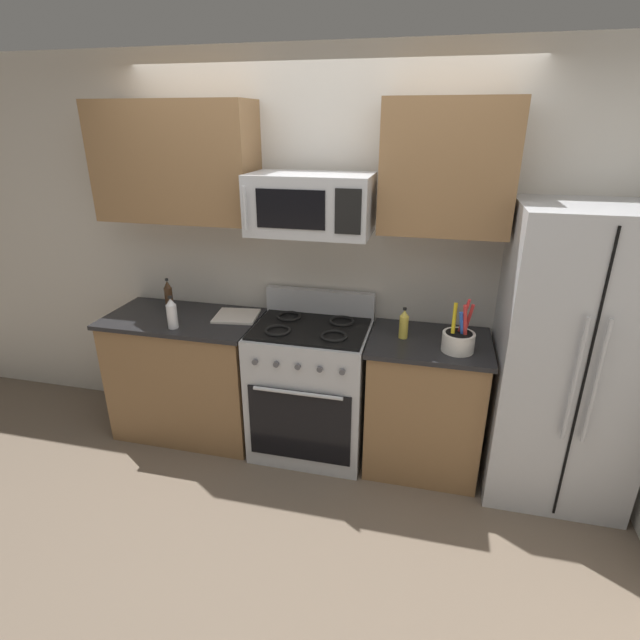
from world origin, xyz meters
The scene contains 14 objects.
ground_plane centered at (0.00, 0.00, 0.00)m, with size 16.00×16.00×0.00m, color #6B5B4C.
wall_back centered at (0.00, 1.00, 1.30)m, with size 8.00×0.10×2.60m, color beige.
counter_left centered at (-0.92, 0.63, 0.46)m, with size 1.06×0.59×0.91m.
range_oven centered at (0.00, 0.64, 0.47)m, with size 0.76×0.64×1.09m.
counter_right centered at (0.76, 0.63, 0.46)m, with size 0.75×0.59×0.91m.
refrigerator centered at (1.55, 0.62, 0.88)m, with size 0.79×0.71×1.77m.
microwave centered at (0.00, 0.66, 1.71)m, with size 0.73×0.44×0.35m.
upper_cabinets_left centered at (-0.92, 0.78, 1.92)m, with size 1.05×0.34×0.74m.
upper_cabinets_right centered at (0.77, 0.78, 1.92)m, with size 0.74×0.34×0.74m.
utensil_crock centered at (0.92, 0.52, 0.98)m, with size 0.19×0.19×0.34m.
cutting_board centered at (-0.55, 0.72, 0.92)m, with size 0.29×0.27×0.02m, color silver.
bottle_vinegar centered at (-0.88, 0.45, 1.01)m, with size 0.07×0.07×0.22m.
bottle_soy centered at (-1.03, 0.68, 1.03)m, with size 0.06×0.06×0.25m.
bottle_oil centered at (0.60, 0.64, 1.00)m, with size 0.06×0.06×0.20m.
Camera 1 is at (0.75, -2.20, 2.17)m, focal length 27.58 mm.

